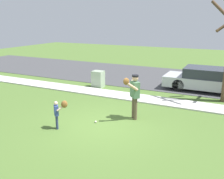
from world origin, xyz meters
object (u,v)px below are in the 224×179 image
Objects in this scene: person_adult at (134,92)px; parked_sedan_silver at (209,80)px; person_child at (59,110)px; baseball at (96,122)px; utility_cabinet at (98,79)px.

parked_sedan_silver is (2.12, 5.48, -0.46)m from person_adult.
person_adult is 5.90m from parked_sedan_silver.
parked_sedan_silver is at bearing 16.52° from person_child.
person_adult is at bearing 40.91° from baseball.
baseball is at bearing 63.35° from parked_sedan_silver.
person_child is 1.13× the size of utility_cabinet.
person_adult is at bearing 0.46° from person_child.
utility_cabinet is at bearing -89.76° from person_adult.
parked_sedan_silver is at bearing 63.35° from baseball.
person_adult reaches higher than utility_cabinet.
utility_cabinet is (-2.43, 4.53, 0.43)m from baseball.
parked_sedan_silver is at bearing -155.85° from person_adult.
person_adult is 5.06m from utility_cabinet.
person_child is 1.49m from baseball.
utility_cabinet is 0.20× the size of parked_sedan_silver.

